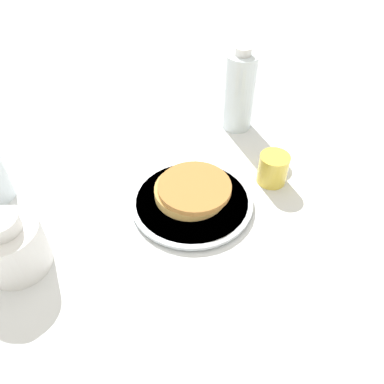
# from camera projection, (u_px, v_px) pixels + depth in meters

# --- Properties ---
(ground_plane) EXTENTS (4.00, 4.00, 0.00)m
(ground_plane) POSITION_uv_depth(u_px,v_px,m) (180.00, 209.00, 0.75)
(ground_plane) COLOR white
(plate) EXTENTS (0.25, 0.25, 0.01)m
(plate) POSITION_uv_depth(u_px,v_px,m) (192.00, 201.00, 0.75)
(plate) COLOR silver
(plate) RESTS_ON ground_plane
(pancake_stack) EXTENTS (0.15, 0.16, 0.04)m
(pancake_stack) POSITION_uv_depth(u_px,v_px,m) (192.00, 191.00, 0.74)
(pancake_stack) COLOR tan
(pancake_stack) RESTS_ON plate
(juice_glass) EXTENTS (0.06, 0.06, 0.07)m
(juice_glass) POSITION_uv_depth(u_px,v_px,m) (273.00, 169.00, 0.78)
(juice_glass) COLOR yellow
(juice_glass) RESTS_ON ground_plane
(cream_jug) EXTENTS (0.11, 0.11, 0.12)m
(cream_jug) POSITION_uv_depth(u_px,v_px,m) (12.00, 246.00, 0.62)
(cream_jug) COLOR white
(cream_jug) RESTS_ON ground_plane
(water_bottle_near) EXTENTS (0.07, 0.07, 0.20)m
(water_bottle_near) POSITION_uv_depth(u_px,v_px,m) (239.00, 92.00, 0.89)
(water_bottle_near) COLOR silver
(water_bottle_near) RESTS_ON ground_plane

